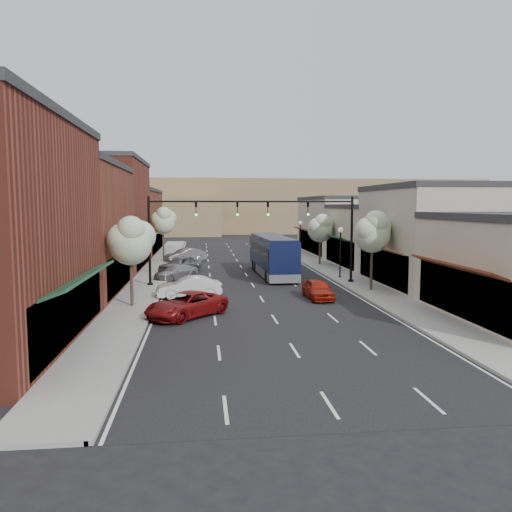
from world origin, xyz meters
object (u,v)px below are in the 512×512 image
object	(u,v)px
tree_left_far	(163,220)
coach_bus	(272,255)
lamp_post_far	(300,233)
lamp_post_near	(340,244)
parked_car_a	(186,305)
parked_car_c	(176,272)
signal_mast_left	(180,227)
tree_right_near	(373,231)
parked_car_b	(189,287)
tree_right_far	(321,228)
parked_car_e	(185,255)
parked_car_d	(180,264)
tree_left_near	(131,240)
signal_mast_right	(323,226)
red_hatchback	(318,289)

from	to	relation	value
tree_left_far	coach_bus	xyz separation A→B (m)	(10.55, -12.78, -2.75)
lamp_post_far	lamp_post_near	bearing A→B (deg)	-90.00
parked_car_a	parked_car_c	size ratio (longest dim) A/B	1.20
signal_mast_left	parked_car_a	size ratio (longest dim) A/B	1.61
tree_right_near	parked_car_a	distance (m)	15.37
tree_left_far	coach_bus	bearing A→B (deg)	-50.45
tree_left_far	parked_car_a	distance (m)	29.31
signal_mast_left	parked_car_c	size ratio (longest dim) A/B	1.93
tree_right_near	parked_car_b	distance (m)	13.79
tree_right_far	parked_car_e	world-z (taller)	tree_right_far
lamp_post_near	parked_car_b	xyz separation A→B (m)	(-12.70, -7.38, -2.28)
parked_car_d	tree_left_near	bearing A→B (deg)	-56.24
lamp_post_far	coach_bus	world-z (taller)	lamp_post_far
parked_car_d	parked_car_a	bearing A→B (deg)	-45.03
parked_car_e	signal_mast_right	bearing A→B (deg)	2.85
signal_mast_right	tree_right_far	xyz separation A→B (m)	(2.73, 11.95, -0.63)
parked_car_e	lamp_post_far	bearing A→B (deg)	72.58
red_hatchback	parked_car_c	distance (m)	14.16
parked_car_a	tree_right_far	bearing A→B (deg)	103.39
parked_car_c	parked_car_d	bearing A→B (deg)	132.32
red_hatchback	parked_car_a	world-z (taller)	parked_car_a
signal_mast_right	parked_car_c	xyz separation A→B (m)	(-11.82, 3.70, -4.00)
tree_right_near	parked_car_c	size ratio (longest dim) A/B	1.40
signal_mast_right	coach_bus	world-z (taller)	signal_mast_right
parked_car_c	signal_mast_left	bearing A→B (deg)	-36.57
tree_right_near	parked_car_d	world-z (taller)	tree_right_near
parked_car_c	tree_left_far	bearing A→B (deg)	142.75
parked_car_a	parked_car_b	distance (m)	6.03
tree_right_far	tree_left_far	xyz separation A→B (m)	(-16.60, 6.00, 0.61)
coach_bus	red_hatchback	bearing A→B (deg)	-84.80
signal_mast_right	tree_left_far	size ratio (longest dim) A/B	1.34
signal_mast_left	parked_car_a	world-z (taller)	signal_mast_left
lamp_post_far	coach_bus	size ratio (longest dim) A/B	0.38
signal_mast_right	lamp_post_far	xyz separation A→B (m)	(2.18, 20.00, -1.62)
lamp_post_near	parked_car_e	size ratio (longest dim) A/B	0.96
tree_left_far	parked_car_c	world-z (taller)	tree_left_far
tree_right_near	tree_right_far	world-z (taller)	tree_right_near
tree_left_far	parked_car_c	bearing A→B (deg)	-81.80
tree_left_near	parked_car_a	bearing A→B (deg)	-40.35
lamp_post_near	red_hatchback	bearing A→B (deg)	-114.45
red_hatchback	tree_left_far	bearing A→B (deg)	114.56
parked_car_d	parked_car_e	xyz separation A→B (m)	(0.22, 8.29, -0.02)
signal_mast_right	parked_car_d	bearing A→B (deg)	144.84
tree_right_near	signal_mast_left	bearing A→B (deg)	163.81
parked_car_b	parked_car_e	xyz separation A→B (m)	(-0.91, 21.37, 0.04)
parked_car_e	parked_car_a	bearing A→B (deg)	-29.95
coach_bus	parked_car_a	bearing A→B (deg)	-116.19
tree_left_near	lamp_post_near	size ratio (longest dim) A/B	1.28
lamp_post_far	parked_car_c	bearing A→B (deg)	-130.66
tree_right_near	lamp_post_far	xyz separation A→B (m)	(-0.55, 24.06, -1.45)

